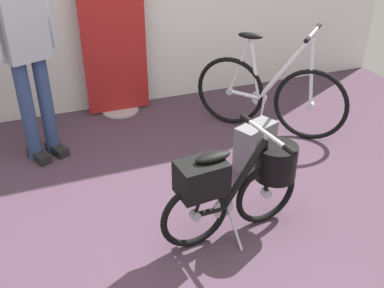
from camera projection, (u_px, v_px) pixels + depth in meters
name	position (u px, v px, depth m)	size (l,w,h in m)	color
ground_plane	(195.00, 251.00, 2.64)	(6.44, 6.44, 0.00)	#473342
floor_banner_stand	(114.00, 39.00, 4.03)	(0.60, 0.36, 1.64)	#B7B7BC
folding_bike_foreground	(239.00, 181.00, 2.63)	(0.95, 0.53, 0.68)	black
display_bike_left	(269.00, 94.00, 3.85)	(0.97, 1.03, 0.96)	black
visitor_near_wall	(24.00, 39.00, 3.17)	(0.49, 0.36, 1.69)	navy
backpack_on_floor	(256.00, 147.00, 3.38)	(0.37, 0.28, 0.37)	slate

